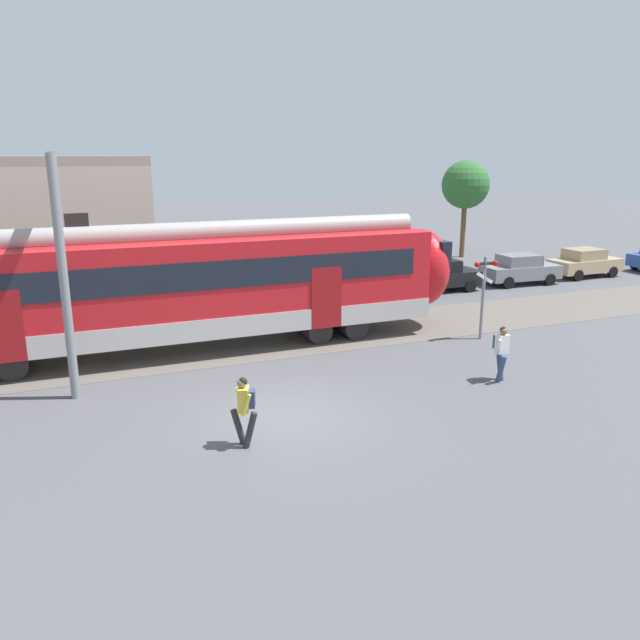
{
  "coord_description": "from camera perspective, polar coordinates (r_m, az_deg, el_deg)",
  "views": [
    {
      "loc": [
        -4.72,
        -13.96,
        6.46
      ],
      "look_at": [
        2.15,
        2.96,
        1.6
      ],
      "focal_mm": 35.0,
      "sensor_mm": 36.0,
      "label": 1
    }
  ],
  "objects": [
    {
      "name": "ground_plane",
      "position": [
        16.09,
        -3.18,
        -8.79
      ],
      "size": [
        160.0,
        160.0,
        0.0
      ],
      "primitive_type": "plane",
      "color": "#515156"
    },
    {
      "name": "pedestrian_yellow",
      "position": [
        14.26,
        -6.91,
        -7.77
      ],
      "size": [
        0.58,
        0.64,
        1.67
      ],
      "color": "#28282D",
      "rests_on": "ground"
    },
    {
      "name": "pedestrian_white",
      "position": [
        18.91,
        16.25,
        -2.53
      ],
      "size": [
        0.53,
        0.64,
        1.67
      ],
      "color": "navy",
      "rests_on": "ground"
    },
    {
      "name": "parked_car_black",
      "position": [
        30.87,
        10.84,
        4.04
      ],
      "size": [
        4.03,
        1.82,
        1.54
      ],
      "color": "black",
      "rests_on": "ground"
    },
    {
      "name": "parked_car_grey",
      "position": [
        33.57,
        17.82,
        4.45
      ],
      "size": [
        4.08,
        1.93,
        1.54
      ],
      "color": "gray",
      "rests_on": "ground"
    },
    {
      "name": "parked_car_tan",
      "position": [
        36.86,
        23.05,
        4.85
      ],
      "size": [
        4.04,
        1.84,
        1.54
      ],
      "color": "tan",
      "rests_on": "ground"
    },
    {
      "name": "catenary_gantry",
      "position": [
        20.65,
        -22.73,
        7.79
      ],
      "size": [
        0.24,
        6.64,
        6.53
      ],
      "color": "gray",
      "rests_on": "ground"
    },
    {
      "name": "crossing_signal",
      "position": [
        22.83,
        14.77,
        3.16
      ],
      "size": [
        0.96,
        0.22,
        3.0
      ],
      "color": "gray",
      "rests_on": "ground"
    },
    {
      "name": "street_tree_right",
      "position": [
        41.35,
        13.17,
        11.91
      ],
      "size": [
        3.02,
        3.02,
        6.12
      ],
      "color": "brown",
      "rests_on": "ground"
    }
  ]
}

